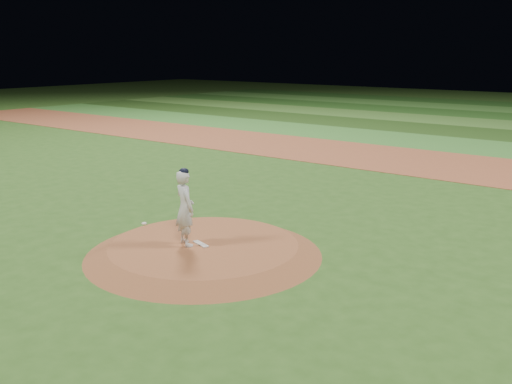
# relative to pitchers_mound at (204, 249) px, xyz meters

# --- Properties ---
(ground) EXTENTS (120.00, 120.00, 0.00)m
(ground) POSITION_rel_pitchers_mound_xyz_m (0.00, 0.00, -0.12)
(ground) COLOR #2C531A
(ground) RESTS_ON ground
(infield_dirt_band) EXTENTS (70.00, 6.00, 0.02)m
(infield_dirt_band) POSITION_rel_pitchers_mound_xyz_m (0.00, 14.00, -0.12)
(infield_dirt_band) COLOR brown
(infield_dirt_band) RESTS_ON ground
(outfield_stripe_0) EXTENTS (70.00, 5.00, 0.02)m
(outfield_stripe_0) POSITION_rel_pitchers_mound_xyz_m (0.00, 19.50, -0.12)
(outfield_stripe_0) COLOR #36752A
(outfield_stripe_0) RESTS_ON ground
(outfield_stripe_1) EXTENTS (70.00, 5.00, 0.02)m
(outfield_stripe_1) POSITION_rel_pitchers_mound_xyz_m (0.00, 24.50, -0.12)
(outfield_stripe_1) COLOR #224415
(outfield_stripe_1) RESTS_ON ground
(pitchers_mound) EXTENTS (5.50, 5.50, 0.25)m
(pitchers_mound) POSITION_rel_pitchers_mound_xyz_m (0.00, 0.00, 0.00)
(pitchers_mound) COLOR brown
(pitchers_mound) RESTS_ON ground
(pitching_rubber) EXTENTS (0.55, 0.29, 0.03)m
(pitching_rubber) POSITION_rel_pitchers_mound_xyz_m (-0.03, -0.08, 0.14)
(pitching_rubber) COLOR beige
(pitching_rubber) RESTS_ON pitchers_mound
(rosin_bag) EXTENTS (0.13, 0.13, 0.07)m
(rosin_bag) POSITION_rel_pitchers_mound_xyz_m (-2.24, 0.17, 0.16)
(rosin_bag) COLOR silver
(rosin_bag) RESTS_ON pitchers_mound
(pitcher_on_mound) EXTENTS (0.75, 0.64, 1.81)m
(pitcher_on_mound) POSITION_rel_pitchers_mound_xyz_m (-0.29, -0.29, 1.02)
(pitcher_on_mound) COLOR silver
(pitcher_on_mound) RESTS_ON pitchers_mound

